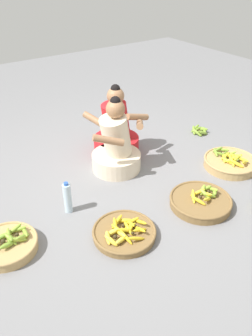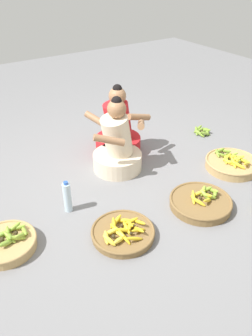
# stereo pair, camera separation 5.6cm
# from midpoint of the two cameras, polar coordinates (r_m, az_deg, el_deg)

# --- Properties ---
(ground_plane) EXTENTS (10.00, 10.00, 0.00)m
(ground_plane) POSITION_cam_midpoint_polar(r_m,az_deg,el_deg) (3.36, -1.41, -3.48)
(ground_plane) COLOR slate
(vendor_woman_front) EXTENTS (0.73, 0.52, 0.82)m
(vendor_woman_front) POSITION_cam_midpoint_polar(r_m,az_deg,el_deg) (3.52, -0.98, 3.54)
(vendor_woman_front) COLOR beige
(vendor_woman_front) RESTS_ON ground
(vendor_woman_behind) EXTENTS (0.67, 0.52, 0.81)m
(vendor_woman_behind) POSITION_cam_midpoint_polar(r_m,az_deg,el_deg) (3.86, -0.95, 6.22)
(vendor_woman_behind) COLOR red
(vendor_woman_behind) RESTS_ON ground
(banana_basket_back_left) EXTENTS (0.57, 0.57, 0.17)m
(banana_basket_back_left) POSITION_cam_midpoint_polar(r_m,az_deg,el_deg) (3.81, 17.84, 0.75)
(banana_basket_back_left) COLOR tan
(banana_basket_back_left) RESTS_ON ground
(banana_basket_back_center) EXTENTS (0.53, 0.53, 0.14)m
(banana_basket_back_center) POSITION_cam_midpoint_polar(r_m,az_deg,el_deg) (2.82, 0.06, -10.79)
(banana_basket_back_center) COLOR brown
(banana_basket_back_center) RESTS_ON ground
(banana_basket_front_left) EXTENTS (0.57, 0.57, 0.15)m
(banana_basket_front_left) POSITION_cam_midpoint_polar(r_m,az_deg,el_deg) (3.19, 13.00, -5.62)
(banana_basket_front_left) COLOR brown
(banana_basket_front_left) RESTS_ON ground
(banana_basket_near_vendor) EXTENTS (0.48, 0.48, 0.16)m
(banana_basket_near_vendor) POSITION_cam_midpoint_polar(r_m,az_deg,el_deg) (2.86, -18.99, -11.86)
(banana_basket_near_vendor) COLOR tan
(banana_basket_near_vendor) RESTS_ON ground
(loose_bananas_back_right) EXTENTS (0.23, 0.23, 0.10)m
(loose_bananas_back_right) POSITION_cam_midpoint_polar(r_m,az_deg,el_deg) (4.47, 13.10, 6.04)
(loose_bananas_back_right) COLOR olive
(loose_bananas_back_right) RESTS_ON ground
(water_bottle) EXTENTS (0.07, 0.07, 0.31)m
(water_bottle) POSITION_cam_midpoint_polar(r_m,az_deg,el_deg) (3.04, -9.35, -4.88)
(water_bottle) COLOR silver
(water_bottle) RESTS_ON ground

